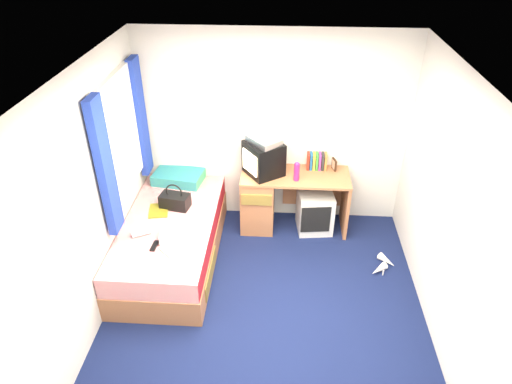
# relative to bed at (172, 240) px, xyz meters

# --- Properties ---
(ground) EXTENTS (3.40, 3.40, 0.00)m
(ground) POSITION_rel_bed_xyz_m (1.10, -0.70, -0.27)
(ground) COLOR #0C1438
(ground) RESTS_ON ground
(room_shell) EXTENTS (3.40, 3.40, 3.40)m
(room_shell) POSITION_rel_bed_xyz_m (1.10, -0.70, 1.18)
(room_shell) COLOR white
(room_shell) RESTS_ON ground
(bed) EXTENTS (1.01, 2.00, 0.54)m
(bed) POSITION_rel_bed_xyz_m (0.00, 0.00, 0.00)
(bed) COLOR #A96D46
(bed) RESTS_ON ground
(pillow) EXTENTS (0.64, 0.46, 0.13)m
(pillow) POSITION_rel_bed_xyz_m (-0.07, 0.82, 0.34)
(pillow) COLOR #1954A6
(pillow) RESTS_ON bed
(desk) EXTENTS (1.30, 0.55, 0.75)m
(desk) POSITION_rel_bed_xyz_m (1.11, 0.74, 0.14)
(desk) COLOR #A96D46
(desk) RESTS_ON ground
(storage_cube) EXTENTS (0.46, 0.46, 0.52)m
(storage_cube) POSITION_rel_bed_xyz_m (1.65, 0.69, -0.01)
(storage_cube) COLOR silver
(storage_cube) RESTS_ON ground
(crt_tv) EXTENTS (0.54, 0.54, 0.40)m
(crt_tv) POSITION_rel_bed_xyz_m (1.00, 0.74, 0.68)
(crt_tv) COLOR black
(crt_tv) RESTS_ON desk
(vcr) EXTENTS (0.45, 0.45, 0.07)m
(vcr) POSITION_rel_bed_xyz_m (1.00, 0.74, 0.92)
(vcr) COLOR silver
(vcr) RESTS_ON crt_tv
(book_row) EXTENTS (0.24, 0.13, 0.20)m
(book_row) POSITION_rel_bed_xyz_m (1.64, 0.90, 0.58)
(book_row) COLOR maroon
(book_row) RESTS_ON desk
(picture_frame) EXTENTS (0.05, 0.12, 0.14)m
(picture_frame) POSITION_rel_bed_xyz_m (1.85, 0.89, 0.55)
(picture_frame) COLOR #321D10
(picture_frame) RESTS_ON desk
(pink_water_bottle) EXTENTS (0.07, 0.07, 0.21)m
(pink_water_bottle) POSITION_rel_bed_xyz_m (1.39, 0.60, 0.59)
(pink_water_bottle) COLOR #E01F63
(pink_water_bottle) RESTS_ON desk
(aerosol_can) EXTENTS (0.05, 0.05, 0.17)m
(aerosol_can) POSITION_rel_bed_xyz_m (1.22, 0.77, 0.57)
(aerosol_can) COLOR silver
(aerosol_can) RESTS_ON desk
(handbag) EXTENTS (0.36, 0.24, 0.30)m
(handbag) POSITION_rel_bed_xyz_m (0.02, 0.26, 0.36)
(handbag) COLOR black
(handbag) RESTS_ON bed
(towel) EXTENTS (0.32, 0.28, 0.10)m
(towel) POSITION_rel_bed_xyz_m (0.12, -0.32, 0.32)
(towel) COLOR silver
(towel) RESTS_ON bed
(magazine) EXTENTS (0.26, 0.31, 0.01)m
(magazine) POSITION_rel_bed_xyz_m (-0.16, 0.16, 0.28)
(magazine) COLOR yellow
(magazine) RESTS_ON bed
(water_bottle) EXTENTS (0.21, 0.15, 0.07)m
(water_bottle) POSITION_rel_bed_xyz_m (-0.23, -0.28, 0.31)
(water_bottle) COLOR silver
(water_bottle) RESTS_ON bed
(colour_swatch_fan) EXTENTS (0.20, 0.20, 0.01)m
(colour_swatch_fan) POSITION_rel_bed_xyz_m (0.10, -0.55, 0.28)
(colour_swatch_fan) COLOR gold
(colour_swatch_fan) RESTS_ON bed
(remote_control) EXTENTS (0.06, 0.16, 0.02)m
(remote_control) POSITION_rel_bed_xyz_m (-0.05, -0.46, 0.28)
(remote_control) COLOR black
(remote_control) RESTS_ON bed
(window_assembly) EXTENTS (0.11, 1.42, 1.40)m
(window_assembly) POSITION_rel_bed_xyz_m (-0.45, 0.20, 1.15)
(window_assembly) COLOR silver
(window_assembly) RESTS_ON room_shell
(white_heels) EXTENTS (0.34, 0.38, 0.09)m
(white_heels) POSITION_rel_bed_xyz_m (2.40, -0.02, -0.23)
(white_heels) COLOR white
(white_heels) RESTS_ON ground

